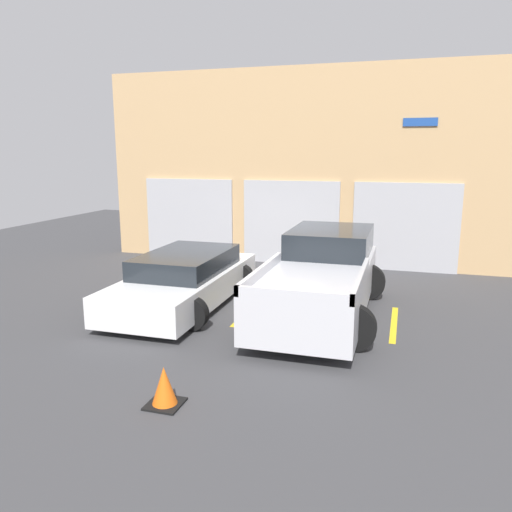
# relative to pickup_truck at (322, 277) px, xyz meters

# --- Properties ---
(ground_plane) EXTENTS (28.00, 28.00, 0.00)m
(ground_plane) POSITION_rel_pickup_truck_xyz_m (-1.51, 1.56, -0.79)
(ground_plane) COLOR #3D3D3F
(shophouse_building) EXTENTS (12.19, 0.68, 5.78)m
(shophouse_building) POSITION_rel_pickup_truck_xyz_m (-1.52, 4.84, 2.04)
(shophouse_building) COLOR tan
(shophouse_building) RESTS_ON ground
(pickup_truck) EXTENTS (2.51, 5.16, 1.64)m
(pickup_truck) POSITION_rel_pickup_truck_xyz_m (0.00, 0.00, 0.00)
(pickup_truck) COLOR silver
(pickup_truck) RESTS_ON ground
(sedan_white) EXTENTS (2.28, 4.75, 1.18)m
(sedan_white) POSITION_rel_pickup_truck_xyz_m (-3.02, -0.24, -0.22)
(sedan_white) COLOR white
(sedan_white) RESTS_ON ground
(parking_stripe_far_left) EXTENTS (0.12, 2.20, 0.01)m
(parking_stripe_far_left) POSITION_rel_pickup_truck_xyz_m (-4.53, -0.27, -0.78)
(parking_stripe_far_left) COLOR gold
(parking_stripe_far_left) RESTS_ON ground
(parking_stripe_left) EXTENTS (0.12, 2.20, 0.01)m
(parking_stripe_left) POSITION_rel_pickup_truck_xyz_m (-1.51, -0.27, -0.78)
(parking_stripe_left) COLOR gold
(parking_stripe_left) RESTS_ON ground
(parking_stripe_centre) EXTENTS (0.12, 2.20, 0.01)m
(parking_stripe_centre) POSITION_rel_pickup_truck_xyz_m (1.51, -0.27, -0.78)
(parking_stripe_centre) COLOR gold
(parking_stripe_centre) RESTS_ON ground
(traffic_cone) EXTENTS (0.47, 0.47, 0.55)m
(traffic_cone) POSITION_rel_pickup_truck_xyz_m (-1.37, -4.52, -0.53)
(traffic_cone) COLOR black
(traffic_cone) RESTS_ON ground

